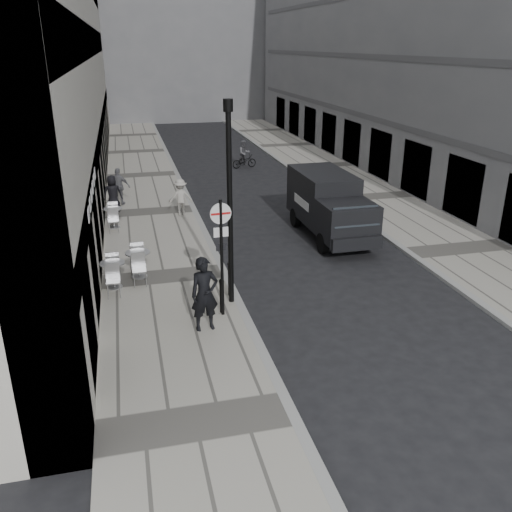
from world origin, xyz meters
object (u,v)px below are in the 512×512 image
at_px(walking_man, 205,294).
at_px(cyclist, 244,157).
at_px(lamppost, 230,196).
at_px(sign_post, 221,243).
at_px(panel_van, 328,202).

bearing_deg(walking_man, cyclist, 67.90).
relative_size(walking_man, lamppost, 0.35).
height_order(walking_man, lamppost, lamppost).
height_order(sign_post, lamppost, lamppost).
bearing_deg(walking_man, sign_post, 42.52).
distance_m(lamppost, panel_van, 7.49).
bearing_deg(sign_post, cyclist, 71.58).
height_order(walking_man, panel_van, panel_van).
bearing_deg(cyclist, lamppost, -115.60).
height_order(walking_man, sign_post, sign_post).
bearing_deg(cyclist, sign_post, -116.19).
relative_size(walking_man, cyclist, 1.19).
bearing_deg(lamppost, panel_van, 46.25).
height_order(walking_man, cyclist, walking_man).
distance_m(sign_post, cyclist, 20.07).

